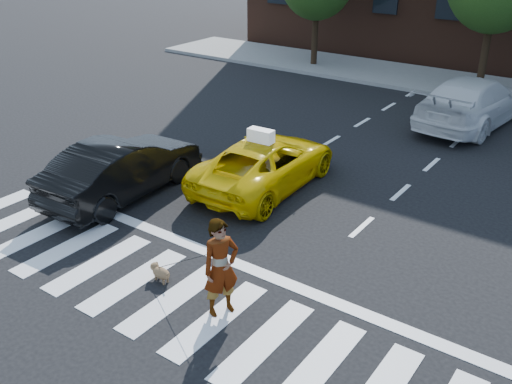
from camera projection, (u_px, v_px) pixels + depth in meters
ground at (173, 299)px, 10.29m from camera, size 120.00×120.00×0.00m
crosswalk at (173, 299)px, 10.28m from camera, size 13.00×2.40×0.01m
stop_line at (228, 260)px, 11.46m from camera, size 12.00×0.30×0.01m
sidewalk_far at (469, 86)px, 23.10m from camera, size 30.00×4.00×0.15m
taxi at (265, 163)px, 14.38m from camera, size 2.30×4.64×1.27m
black_sedan at (122, 168)px, 13.87m from camera, size 1.78×4.47×1.45m
white_suv at (473, 101)px, 18.67m from camera, size 2.77×5.68×1.59m
woman at (221, 268)px, 9.58m from camera, size 0.66×0.78×1.80m
dog at (160, 272)px, 10.75m from camera, size 0.56×0.26×0.32m
taxi_sign at (261, 136)px, 13.89m from camera, size 0.66×0.31×0.32m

